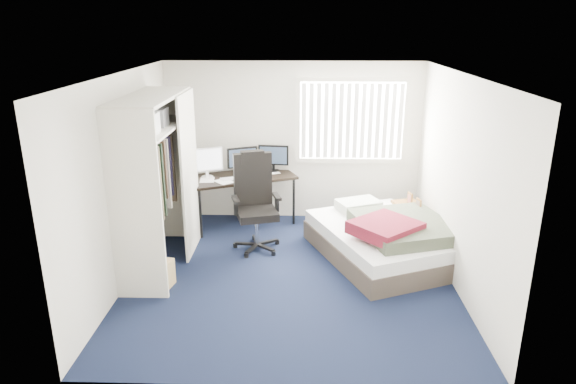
# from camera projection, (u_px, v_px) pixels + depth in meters

# --- Properties ---
(ground) EXTENTS (4.20, 4.20, 0.00)m
(ground) POSITION_uv_depth(u_px,v_px,m) (290.00, 275.00, 6.52)
(ground) COLOR black
(ground) RESTS_ON ground
(room_shell) EXTENTS (4.20, 4.20, 4.20)m
(room_shell) POSITION_uv_depth(u_px,v_px,m) (290.00, 160.00, 6.05)
(room_shell) COLOR silver
(room_shell) RESTS_ON ground
(window_assembly) EXTENTS (1.72, 0.09, 1.32)m
(window_assembly) POSITION_uv_depth(u_px,v_px,m) (352.00, 121.00, 7.93)
(window_assembly) COLOR white
(window_assembly) RESTS_ON ground
(closet) EXTENTS (0.64, 1.84, 2.22)m
(closet) POSITION_uv_depth(u_px,v_px,m) (157.00, 166.00, 6.39)
(closet) COLOR beige
(closet) RESTS_ON ground
(desk) EXTENTS (1.77, 1.32, 1.25)m
(desk) POSITION_uv_depth(u_px,v_px,m) (242.00, 174.00, 7.95)
(desk) COLOR black
(desk) RESTS_ON ground
(office_chair) EXTENTS (0.79, 0.79, 1.37)m
(office_chair) POSITION_uv_depth(u_px,v_px,m) (256.00, 212.00, 7.20)
(office_chair) COLOR black
(office_chair) RESTS_ON ground
(footstool) EXTENTS (0.37, 0.32, 0.26)m
(footstool) POSITION_uv_depth(u_px,v_px,m) (252.00, 209.00, 8.23)
(footstool) COLOR white
(footstool) RESTS_ON ground
(nightstand) EXTENTS (0.54, 0.81, 0.69)m
(nightstand) POSITION_uv_depth(u_px,v_px,m) (413.00, 211.00, 7.45)
(nightstand) COLOR brown
(nightstand) RESTS_ON ground
(bed) EXTENTS (2.16, 2.43, 0.66)m
(bed) POSITION_uv_depth(u_px,v_px,m) (386.00, 238.00, 6.93)
(bed) COLOR #443931
(bed) RESTS_ON ground
(pine_box) EXTENTS (0.50, 0.41, 0.33)m
(pine_box) POSITION_uv_depth(u_px,v_px,m) (153.00, 274.00, 6.19)
(pine_box) COLOR tan
(pine_box) RESTS_ON ground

